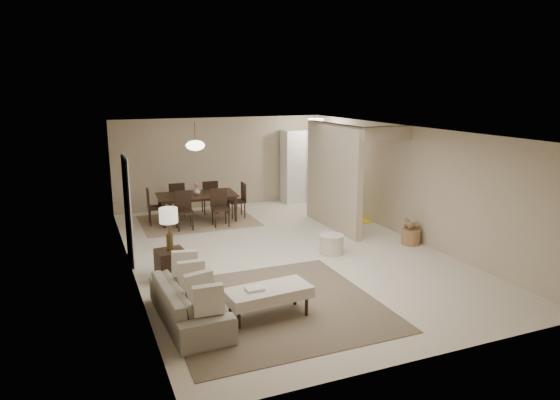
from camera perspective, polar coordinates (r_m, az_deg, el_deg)
name	(u,v)px	position (r m, az deg, el deg)	size (l,w,h in m)	color
floor	(283,252)	(10.35, 0.34, -5.93)	(9.00, 9.00, 0.00)	beige
ceiling	(283,130)	(9.83, 0.36, 7.99)	(9.00, 9.00, 0.00)	white
back_wall	(222,162)	(14.21, -6.68, 4.33)	(6.00, 6.00, 0.00)	tan
left_wall	(128,206)	(9.31, -16.95, -0.64)	(9.00, 9.00, 0.00)	tan
right_wall	(407,182)	(11.49, 14.30, 2.00)	(9.00, 9.00, 0.00)	tan
partition	(333,177)	(11.89, 6.05, 2.69)	(0.15, 2.50, 2.50)	tan
doorway	(127,211)	(9.95, -17.04, -1.17)	(0.04, 0.90, 2.04)	black
pantry_cabinet	(302,166)	(14.72, 2.57, 3.91)	(1.20, 0.55, 2.10)	white
flush_light	(316,120)	(13.70, 4.13, 9.16)	(0.44, 0.44, 0.05)	white
living_rug	(274,306)	(7.92, -0.75, -11.99)	(3.20, 3.20, 0.01)	brown
sofa	(189,302)	(7.46, -10.31, -11.43)	(0.77, 1.97, 0.58)	gray
ottoman_bench	(268,294)	(7.45, -1.34, -10.64)	(1.30, 0.68, 0.45)	beige
side_table	(171,264)	(9.08, -12.36, -7.21)	(0.48, 0.48, 0.53)	black
table_lamp	(169,219)	(8.83, -12.61, -2.16)	(0.32, 0.32, 0.76)	#4B3920
round_pouf	(332,244)	(10.24, 5.91, -5.07)	(0.50, 0.50, 0.39)	beige
wicker_basket	(411,237)	(11.15, 14.71, -4.08)	(0.39, 0.39, 0.33)	olive
dining_rug	(198,221)	(12.83, -9.33, -2.35)	(2.80, 2.10, 0.01)	#8D7157
dining_table	(198,208)	(12.75, -9.39, -0.88)	(1.96, 1.09, 0.69)	black
dining_chairs	(198,204)	(12.72, -9.41, -0.40)	(2.46, 1.83, 0.91)	black
vase	(197,191)	(12.66, -9.46, 1.01)	(0.17, 0.17, 0.17)	silver
yellow_mat	(355,221)	(12.74, 8.59, -2.43)	(0.90, 0.55, 0.01)	yellow
pendant_light	(195,145)	(12.48, -9.65, 6.17)	(0.46, 0.46, 0.71)	#4B3920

